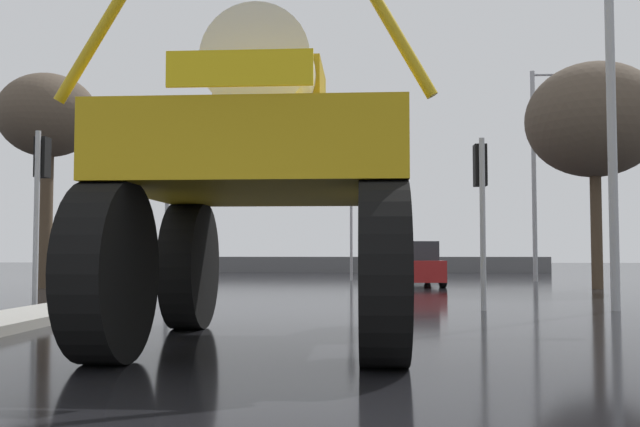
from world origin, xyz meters
name	(u,v)px	position (x,y,z in m)	size (l,w,h in m)	color
ground_plane	(309,290)	(0.00, 18.00, 0.00)	(120.00, 120.00, 0.00)	black
oversize_sprayer	(268,184)	(0.33, 5.14, 2.00)	(3.92, 5.31, 4.17)	black
sedan_ahead	(410,265)	(3.32, 21.13, 0.71)	(2.16, 4.23, 1.52)	maroon
traffic_signal_near_left	(41,179)	(-5.06, 10.59, 2.65)	(0.24, 0.54, 3.63)	#A8AAAF
traffic_signal_near_right	(481,185)	(3.93, 10.59, 2.48)	(0.24, 0.54, 3.41)	#A8AAAF
traffic_signal_far_left	(351,209)	(1.25, 25.73, 2.95)	(0.24, 0.55, 4.04)	#A8AAAF
streetlight_near_right	(621,92)	(6.70, 10.53, 4.31)	(2.24, 0.24, 7.66)	#A8AAAF
streetlight_far_left	(172,176)	(-6.04, 24.88, 4.27)	(2.28, 0.24, 7.56)	#A8AAAF
streetlight_far_right	(537,165)	(8.67, 25.04, 4.65)	(1.73, 0.24, 8.44)	#A8AAAF
bare_tree_left	(48,118)	(-8.53, 18.68, 5.48)	(3.17, 3.17, 6.93)	#473828
bare_tree_right	(594,121)	(9.01, 19.14, 5.33)	(4.29, 4.29, 7.18)	#473828
roadside_barrier	(331,265)	(0.00, 37.41, 0.45)	(24.95, 0.24, 0.90)	#59595B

